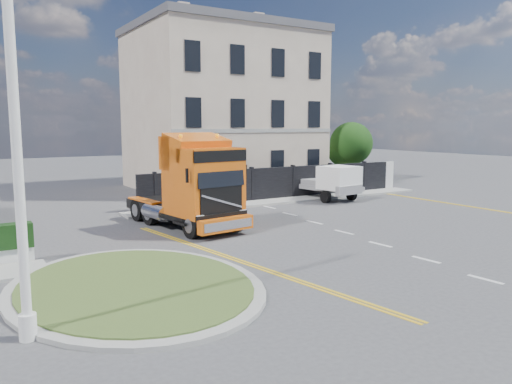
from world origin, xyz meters
TOP-DOWN VIEW (x-y plane):
  - ground at (0.00, 0.00)m, footprint 120.00×120.00m
  - traffic_island at (-7.00, -3.00)m, footprint 6.80×6.80m
  - hoarding_fence at (6.55, 9.00)m, footprint 18.80×0.25m
  - georgian_building at (6.00, 16.50)m, footprint 12.30×10.30m
  - tree at (14.38, 12.10)m, footprint 3.20×3.20m
  - pavement_far at (6.00, 8.10)m, footprint 20.00×1.60m
  - truck at (-2.16, 3.50)m, footprint 3.39×7.06m
  - flatbed_pickup at (8.53, 7.02)m, footprint 2.67×5.34m
  - lamppost_island at (-10.00, -5.11)m, footprint 0.29×0.57m

SIDE VIEW (x-z plane):
  - ground at x=0.00m, z-range 0.00..0.00m
  - pavement_far at x=6.00m, z-range 0.00..0.12m
  - traffic_island at x=-7.00m, z-range 0.00..0.16m
  - hoarding_fence at x=6.55m, z-range 0.00..2.00m
  - flatbed_pickup at x=8.53m, z-range 0.08..2.21m
  - truck at x=-2.16m, z-range -0.21..3.85m
  - tree at x=14.38m, z-range 0.65..5.45m
  - lamppost_island at x=-10.00m, z-range 0.19..9.46m
  - georgian_building at x=6.00m, z-range -0.63..12.17m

